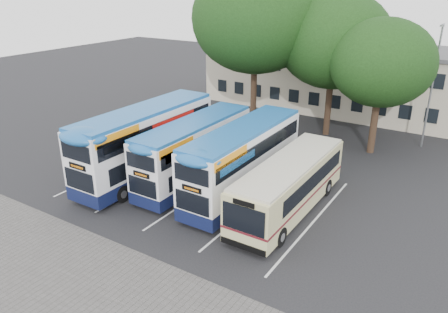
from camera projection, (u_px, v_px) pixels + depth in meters
ground at (209, 249)px, 20.74m from camera, size 120.00×120.00×0.00m
paving_strip at (100, 293)px, 17.82m from camera, size 40.00×6.00×0.01m
bay_lines at (205, 190)px, 26.51m from camera, size 14.12×11.00×0.01m
depot_building at (372, 80)px, 40.64m from camera, size 32.40×8.40×6.20m
lamp_post at (433, 81)px, 31.44m from camera, size 0.25×1.05×9.06m
tree_left at (255, 19)px, 33.99m from camera, size 10.04×10.04×13.32m
tree_mid at (334, 40)px, 33.26m from camera, size 8.68×8.68×11.26m
tree_right at (382, 63)px, 29.87m from camera, size 7.16×7.16×9.63m
bus_dd_left at (147, 139)px, 27.57m from camera, size 2.63×10.86×4.52m
bus_dd_mid at (195, 149)px, 26.85m from camera, size 2.33×9.60×4.00m
bus_dd_right at (244, 158)px, 25.21m from camera, size 2.44×10.05×4.19m
bus_single at (290, 182)px, 23.62m from camera, size 2.53×9.94×2.96m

